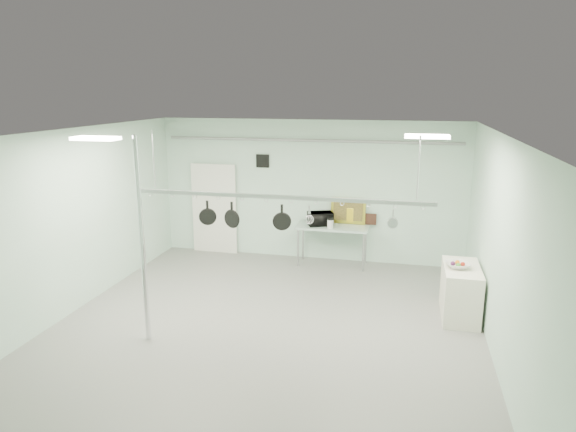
% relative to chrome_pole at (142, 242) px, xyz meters
% --- Properties ---
extents(floor, '(8.00, 8.00, 0.00)m').
position_rel_chrome_pole_xyz_m(floor, '(1.70, 0.60, -1.60)').
color(floor, gray).
rests_on(floor, ground).
extents(ceiling, '(7.00, 8.00, 0.02)m').
position_rel_chrome_pole_xyz_m(ceiling, '(1.70, 0.60, 1.59)').
color(ceiling, silver).
rests_on(ceiling, back_wall).
extents(back_wall, '(7.00, 0.02, 3.20)m').
position_rel_chrome_pole_xyz_m(back_wall, '(1.70, 4.59, 0.00)').
color(back_wall, silver).
rests_on(back_wall, floor).
extents(right_wall, '(0.02, 8.00, 3.20)m').
position_rel_chrome_pole_xyz_m(right_wall, '(5.19, 0.60, 0.00)').
color(right_wall, silver).
rests_on(right_wall, floor).
extents(door, '(1.10, 0.10, 2.20)m').
position_rel_chrome_pole_xyz_m(door, '(-0.60, 4.54, -0.55)').
color(door, silver).
rests_on(door, floor).
extents(wall_vent, '(0.30, 0.04, 0.30)m').
position_rel_chrome_pole_xyz_m(wall_vent, '(0.60, 4.57, 0.65)').
color(wall_vent, black).
rests_on(wall_vent, back_wall).
extents(conduit_pipe, '(6.60, 0.07, 0.07)m').
position_rel_chrome_pole_xyz_m(conduit_pipe, '(1.70, 4.50, 1.15)').
color(conduit_pipe, gray).
rests_on(conduit_pipe, back_wall).
extents(chrome_pole, '(0.08, 0.08, 3.20)m').
position_rel_chrome_pole_xyz_m(chrome_pole, '(0.00, 0.00, 0.00)').
color(chrome_pole, silver).
rests_on(chrome_pole, floor).
extents(prep_table, '(1.60, 0.70, 0.91)m').
position_rel_chrome_pole_xyz_m(prep_table, '(2.30, 4.20, -0.77)').
color(prep_table, '#9EB9AE').
rests_on(prep_table, floor).
extents(side_cabinet, '(0.60, 1.20, 0.90)m').
position_rel_chrome_pole_xyz_m(side_cabinet, '(4.85, 2.00, -1.15)').
color(side_cabinet, silver).
rests_on(side_cabinet, floor).
extents(pot_rack, '(4.80, 0.06, 1.00)m').
position_rel_chrome_pole_xyz_m(pot_rack, '(1.90, 0.90, 0.63)').
color(pot_rack, '#B7B7BC').
rests_on(pot_rack, ceiling).
extents(light_panel_left, '(0.65, 0.30, 0.05)m').
position_rel_chrome_pole_xyz_m(light_panel_left, '(-0.50, -0.20, 1.56)').
color(light_panel_left, white).
rests_on(light_panel_left, ceiling).
extents(light_panel_right, '(0.65, 0.30, 0.05)m').
position_rel_chrome_pole_xyz_m(light_panel_right, '(4.10, 1.20, 1.56)').
color(light_panel_right, white).
rests_on(light_panel_right, ceiling).
extents(microwave, '(0.63, 0.54, 0.30)m').
position_rel_chrome_pole_xyz_m(microwave, '(2.02, 4.19, -0.55)').
color(microwave, black).
rests_on(microwave, prep_table).
extents(coffee_canister, '(0.18, 0.18, 0.19)m').
position_rel_chrome_pole_xyz_m(coffee_canister, '(2.28, 4.02, -0.60)').
color(coffee_canister, silver).
rests_on(coffee_canister, prep_table).
extents(painting_large, '(0.78, 0.16, 0.58)m').
position_rel_chrome_pole_xyz_m(painting_large, '(2.60, 4.50, -0.41)').
color(painting_large, gold).
rests_on(painting_large, prep_table).
extents(painting_small, '(0.30, 0.09, 0.25)m').
position_rel_chrome_pole_xyz_m(painting_small, '(3.09, 4.50, -0.57)').
color(painting_small, black).
rests_on(painting_small, prep_table).
extents(fruit_bowl, '(0.47, 0.47, 0.10)m').
position_rel_chrome_pole_xyz_m(fruit_bowl, '(4.76, 1.94, -0.65)').
color(fruit_bowl, silver).
rests_on(fruit_bowl, side_cabinet).
extents(skillet_left, '(0.28, 0.15, 0.39)m').
position_rel_chrome_pole_xyz_m(skillet_left, '(0.70, 0.90, 0.29)').
color(skillet_left, black).
rests_on(skillet_left, pot_rack).
extents(skillet_mid, '(0.30, 0.16, 0.43)m').
position_rel_chrome_pole_xyz_m(skillet_mid, '(1.12, 0.90, 0.27)').
color(skillet_mid, black).
rests_on(skillet_mid, pot_rack).
extents(skillet_right, '(0.30, 0.13, 0.40)m').
position_rel_chrome_pole_xyz_m(skillet_right, '(1.95, 0.90, 0.28)').
color(skillet_right, black).
rests_on(skillet_right, pot_rack).
extents(whisk, '(0.14, 0.14, 0.29)m').
position_rel_chrome_pole_xyz_m(whisk, '(2.39, 0.90, 0.34)').
color(whisk, '#B3B3B8').
rests_on(whisk, pot_rack).
extents(grater, '(0.10, 0.05, 0.24)m').
position_rel_chrome_pole_xyz_m(grater, '(3.03, 0.90, 0.37)').
color(grater, gold).
rests_on(grater, pot_rack).
extents(saucepan, '(0.18, 0.15, 0.29)m').
position_rel_chrome_pole_xyz_m(saucepan, '(3.67, 0.90, 0.34)').
color(saucepan, silver).
rests_on(saucepan, pot_rack).
extents(fruit_cluster, '(0.24, 0.24, 0.09)m').
position_rel_chrome_pole_xyz_m(fruit_cluster, '(4.76, 1.94, -0.61)').
color(fruit_cluster, maroon).
rests_on(fruit_cluster, fruit_bowl).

